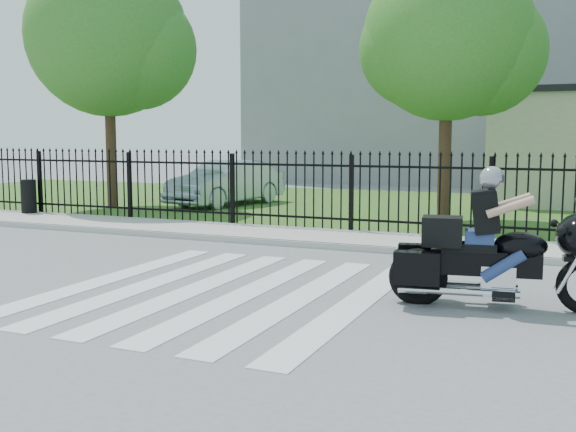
% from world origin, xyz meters
% --- Properties ---
extents(ground, '(120.00, 120.00, 0.00)m').
position_xyz_m(ground, '(0.00, 0.00, 0.00)').
color(ground, slate).
rests_on(ground, ground).
extents(crosswalk, '(5.00, 5.50, 0.01)m').
position_xyz_m(crosswalk, '(0.00, 0.00, 0.01)').
color(crosswalk, silver).
rests_on(crosswalk, ground).
extents(sidewalk, '(40.00, 2.00, 0.12)m').
position_xyz_m(sidewalk, '(0.00, 5.00, 0.06)').
color(sidewalk, '#ADAAA3').
rests_on(sidewalk, ground).
extents(curb, '(40.00, 0.12, 0.12)m').
position_xyz_m(curb, '(0.00, 4.00, 0.06)').
color(curb, '#ADAAA3').
rests_on(curb, ground).
extents(grass_strip, '(40.00, 12.00, 0.02)m').
position_xyz_m(grass_strip, '(0.00, 12.00, 0.01)').
color(grass_strip, '#24511B').
rests_on(grass_strip, ground).
extents(iron_fence, '(26.00, 0.04, 1.80)m').
position_xyz_m(iron_fence, '(0.00, 6.00, 0.90)').
color(iron_fence, black).
rests_on(iron_fence, ground).
extents(tree_left, '(4.80, 4.80, 7.58)m').
position_xyz_m(tree_left, '(-8.50, 8.50, 5.17)').
color(tree_left, '#382316').
rests_on(tree_left, ground).
extents(tree_mid, '(4.20, 4.20, 6.78)m').
position_xyz_m(tree_mid, '(1.50, 9.00, 4.67)').
color(tree_mid, '#382316').
rests_on(tree_mid, ground).
extents(building_tall, '(15.00, 10.00, 12.00)m').
position_xyz_m(building_tall, '(-3.00, 26.00, 6.00)').
color(building_tall, gray).
rests_on(building_tall, ground).
extents(motorcycle_rider, '(2.82, 1.17, 1.87)m').
position_xyz_m(motorcycle_rider, '(3.68, 0.58, 0.77)').
color(motorcycle_rider, black).
rests_on(motorcycle_rider, ground).
extents(parked_car, '(2.37, 4.54, 1.42)m').
position_xyz_m(parked_car, '(-5.61, 10.50, 0.73)').
color(parked_car, '#9BB1C3').
rests_on(parked_car, grass_strip).
extents(litter_bin, '(0.43, 0.43, 0.91)m').
position_xyz_m(litter_bin, '(-9.13, 5.70, 0.58)').
color(litter_bin, black).
rests_on(litter_bin, sidewalk).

